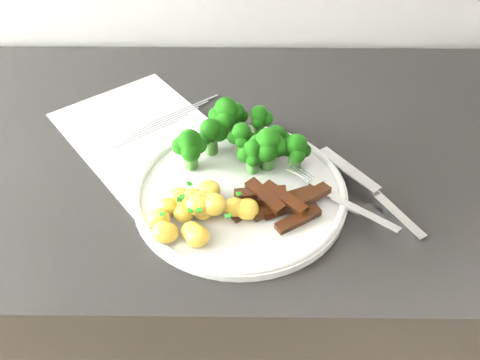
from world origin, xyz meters
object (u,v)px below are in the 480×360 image
Objects in this scene: fork at (343,201)px; knife at (382,202)px; counter at (258,320)px; beef_strips at (280,202)px; plate at (240,192)px; potatoes at (199,209)px; recipe_paper at (146,135)px; broccoli at (243,136)px.

knife is (0.05, 0.01, -0.01)m from fork.
counter is 0.49m from beef_strips.
plate is 0.14m from fork.
fork is 0.06m from knife.
beef_strips is 0.98× the size of fork.
plate is 2.16× the size of beef_strips.
counter is 0.49m from fork.
knife is at bearing 8.35° from potatoes.
fork is (0.19, 0.03, -0.01)m from potatoes.
recipe_paper is at bearing 150.76° from fork.
plate is 0.06m from beef_strips.
recipe_paper is 0.17m from broccoli.
broccoli is 0.14m from potatoes.
broccoli is 1.43× the size of beef_strips.
broccoli is 1.09× the size of knife.
beef_strips reaches higher than counter.
recipe_paper is at bearing 140.61° from beef_strips.
potatoes is (0.09, -0.18, 0.03)m from recipe_paper.
knife is (0.19, -0.09, -0.04)m from broccoli.
fork is 0.78× the size of knife.
broccoli is 0.17m from fork.
fork is at bearing 7.98° from potatoes.
knife is (0.24, 0.04, -0.02)m from potatoes.
potatoes reaches higher than fork.
fork is at bearing -11.01° from plate.
broccoli is at bearing 87.32° from plate.
broccoli reaches higher than counter.
counter is at bearing 69.31° from plate.
recipe_paper is 2.55× the size of fork.
recipe_paper is 0.21m from potatoes.
plate is (0.15, -0.13, 0.01)m from recipe_paper.
fork is at bearing -29.24° from recipe_paper.
beef_strips reaches higher than fork.
fork is (0.13, -0.10, -0.03)m from broccoli.
plate is 0.08m from broccoli.
knife is (0.14, 0.01, -0.01)m from beef_strips.
plate is 0.08m from potatoes.
knife reaches higher than plate.
beef_strips is at bearing -176.01° from fork.
recipe_paper is 0.32m from fork.
potatoes reaches higher than knife.
fork is (0.14, -0.03, 0.01)m from plate.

